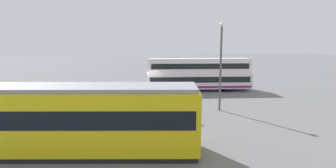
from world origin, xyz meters
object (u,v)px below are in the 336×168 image
object	(u,v)px
pedestrian_near_railing	(98,92)
info_sign	(94,90)
street_lamp	(221,60)
double_decker_bus	(199,74)
tram_yellow	(77,119)
pedestrian_crossing	(185,106)

from	to	relation	value
pedestrian_near_railing	info_sign	size ratio (longest dim) A/B	0.75
info_sign	street_lamp	xyz separation A→B (m)	(-10.14, 1.88, 2.48)
double_decker_bus	street_lamp	xyz separation A→B (m)	(0.87, 9.14, 2.24)
double_decker_bus	street_lamp	bearing A→B (deg)	84.54
pedestrian_near_railing	street_lamp	world-z (taller)	street_lamp
tram_yellow	info_sign	distance (m)	8.93
double_decker_bus	street_lamp	world-z (taller)	street_lamp
tram_yellow	street_lamp	xyz separation A→B (m)	(-10.16, -7.05, 2.33)
double_decker_bus	tram_yellow	size ratio (longest dim) A/B	0.97
pedestrian_near_railing	pedestrian_crossing	world-z (taller)	pedestrian_near_railing
tram_yellow	pedestrian_crossing	bearing A→B (deg)	-144.15
double_decker_bus	tram_yellow	world-z (taller)	double_decker_bus
info_sign	pedestrian_crossing	bearing A→B (deg)	148.85
tram_yellow	pedestrian_crossing	size ratio (longest dim) A/B	6.95
tram_yellow	pedestrian_crossing	world-z (taller)	tram_yellow
pedestrian_crossing	info_sign	world-z (taller)	info_sign
pedestrian_near_railing	double_decker_bus	bearing A→B (deg)	-155.55
pedestrian_crossing	info_sign	bearing A→B (deg)	-31.15
tram_yellow	info_sign	size ratio (longest dim) A/B	5.11
pedestrian_crossing	info_sign	xyz separation A→B (m)	(6.72, -4.06, 0.62)
pedestrian_near_railing	street_lamp	distance (m)	11.28
info_sign	tram_yellow	bearing A→B (deg)	89.89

